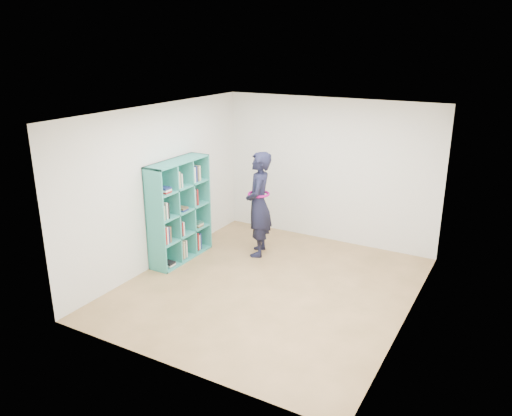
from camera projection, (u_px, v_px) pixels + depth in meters
The scene contains 9 objects.
floor at pixel (270, 287), 7.49m from camera, with size 4.50×4.50×0.00m, color olive.
ceiling at pixel (271, 113), 6.67m from camera, with size 4.50×4.50×0.00m, color white.
wall_left at pixel (160, 186), 8.01m from camera, with size 0.02×4.50×2.60m, color silver.
wall_right at pixel (414, 229), 6.15m from camera, with size 0.02×4.50×2.60m, color silver.
wall_back at pixel (329, 171), 8.94m from camera, with size 4.00×0.02×2.60m, color silver.
wall_front at pixel (170, 263), 5.22m from camera, with size 4.00×0.02×2.60m, color silver.
bookshelf at pixel (178, 212), 8.26m from camera, with size 0.37×1.27×1.70m.
person at pixel (259, 204), 8.40m from camera, with size 0.64×0.77×1.80m.
smartphone at pixel (251, 196), 8.47m from camera, with size 0.05×0.09×0.13m.
Camera 1 is at (3.11, -5.97, 3.49)m, focal length 35.00 mm.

